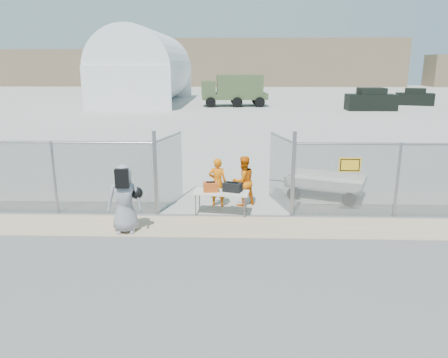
{
  "coord_description": "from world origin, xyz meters",
  "views": [
    {
      "loc": [
        0.37,
        -10.26,
        4.35
      ],
      "look_at": [
        0.0,
        2.0,
        1.1
      ],
      "focal_mm": 35.0,
      "sensor_mm": 36.0,
      "label": 1
    }
  ],
  "objects_px": {
    "visitor": "(124,199)",
    "security_worker_left": "(218,182)",
    "utility_trailer": "(325,186)",
    "folding_table": "(221,203)",
    "security_worker_right": "(243,181)"
  },
  "relations": [
    {
      "from": "folding_table",
      "to": "security_worker_right",
      "type": "xyz_separation_m",
      "value": [
        0.66,
        0.84,
        0.45
      ]
    },
    {
      "from": "folding_table",
      "to": "utility_trailer",
      "type": "distance_m",
      "value": 3.89
    },
    {
      "from": "visitor",
      "to": "utility_trailer",
      "type": "xyz_separation_m",
      "value": [
        5.92,
        3.34,
        -0.53
      ]
    },
    {
      "from": "security_worker_left",
      "to": "visitor",
      "type": "relative_size",
      "value": 0.84
    },
    {
      "from": "folding_table",
      "to": "security_worker_left",
      "type": "height_order",
      "value": "security_worker_left"
    },
    {
      "from": "security_worker_left",
      "to": "utility_trailer",
      "type": "height_order",
      "value": "security_worker_left"
    },
    {
      "from": "security_worker_left",
      "to": "utility_trailer",
      "type": "relative_size",
      "value": 0.48
    },
    {
      "from": "visitor",
      "to": "utility_trailer",
      "type": "relative_size",
      "value": 0.57
    },
    {
      "from": "visitor",
      "to": "utility_trailer",
      "type": "distance_m",
      "value": 6.81
    },
    {
      "from": "visitor",
      "to": "security_worker_left",
      "type": "bearing_deg",
      "value": 37.1
    },
    {
      "from": "folding_table",
      "to": "utility_trailer",
      "type": "height_order",
      "value": "utility_trailer"
    },
    {
      "from": "security_worker_right",
      "to": "utility_trailer",
      "type": "bearing_deg",
      "value": 167.55
    },
    {
      "from": "folding_table",
      "to": "utility_trailer",
      "type": "bearing_deg",
      "value": 35.5
    },
    {
      "from": "security_worker_left",
      "to": "security_worker_right",
      "type": "distance_m",
      "value": 0.81
    },
    {
      "from": "folding_table",
      "to": "security_worker_right",
      "type": "relative_size",
      "value": 1.02
    }
  ]
}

